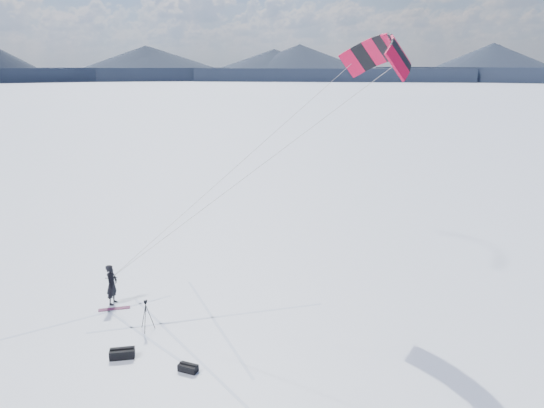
% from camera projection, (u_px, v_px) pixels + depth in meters
% --- Properties ---
extents(ground, '(1800.00, 1800.00, 0.00)m').
position_uv_depth(ground, '(104.00, 345.00, 21.09)').
color(ground, white).
extents(horizon_hills, '(704.47, 706.88, 10.92)m').
position_uv_depth(horizon_hills, '(94.00, 228.00, 19.83)').
color(horizon_hills, '#18222E').
rests_on(horizon_hills, ground).
extents(snow_tracks, '(13.93, 10.25, 0.01)m').
position_uv_depth(snow_tracks, '(67.00, 345.00, 21.06)').
color(snow_tracks, '#ADBAD8').
rests_on(snow_tracks, ground).
extents(snowkiter, '(0.48, 0.71, 1.91)m').
position_uv_depth(snowkiter, '(113.00, 303.00, 24.73)').
color(snowkiter, black).
rests_on(snowkiter, ground).
extents(snowboard, '(1.37, 0.85, 0.04)m').
position_uv_depth(snowboard, '(114.00, 309.00, 24.15)').
color(snowboard, '#791C4B').
rests_on(snowboard, ground).
extents(tripod, '(0.61, 0.56, 1.34)m').
position_uv_depth(tripod, '(146.00, 311.00, 22.07)').
color(tripod, black).
rests_on(tripod, ground).
extents(gear_bag_a, '(1.02, 0.75, 0.41)m').
position_uv_depth(gear_bag_a, '(122.00, 353.00, 20.12)').
color(gear_bag_a, black).
rests_on(gear_bag_a, ground).
extents(gear_bag_b, '(0.76, 0.47, 0.32)m').
position_uv_depth(gear_bag_b, '(188.00, 368.00, 19.25)').
color(gear_bag_b, black).
rests_on(gear_bag_b, ground).
extents(power_kite, '(13.21, 7.67, 10.88)m').
position_uv_depth(power_kite, '(382.00, 55.00, 24.04)').
color(power_kite, red).
rests_on(power_kite, ground).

